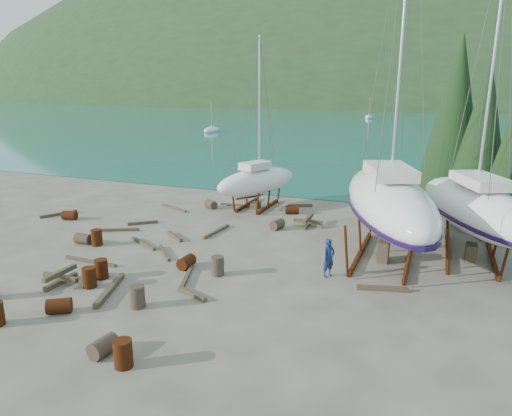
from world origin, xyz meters
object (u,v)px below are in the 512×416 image
at_px(small_sailboat_shore, 257,181).
at_px(large_sailboat_far, 476,207).
at_px(large_sailboat_near, 388,201).
at_px(worker, 329,258).

bearing_deg(small_sailboat_shore, large_sailboat_far, 1.51).
height_order(large_sailboat_near, small_sailboat_shore, large_sailboat_near).
height_order(small_sailboat_shore, worker, small_sailboat_shore).
xyz_separation_m(large_sailboat_far, small_sailboat_shore, (-13.52, 5.31, -0.71)).
bearing_deg(worker, large_sailboat_far, -20.36).
distance_m(large_sailboat_near, small_sailboat_shore, 11.80).
xyz_separation_m(large_sailboat_near, worker, (-2.07, -3.37, -2.03)).
bearing_deg(large_sailboat_near, small_sailboat_shore, 125.18).
bearing_deg(large_sailboat_near, large_sailboat_far, 2.11).
bearing_deg(large_sailboat_far, small_sailboat_shore, 134.46).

